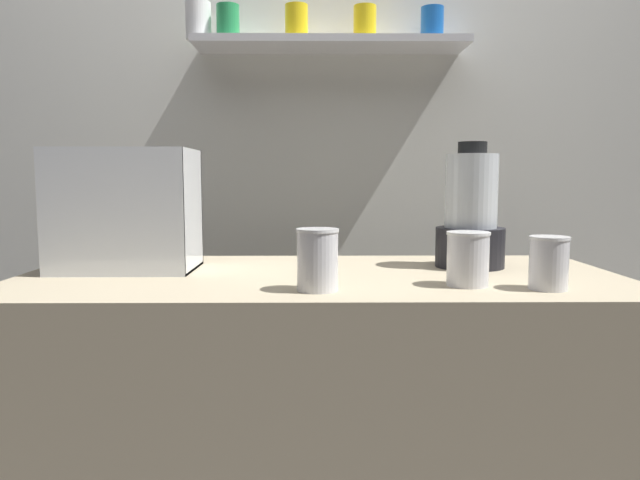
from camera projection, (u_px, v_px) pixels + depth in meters
counter at (320, 456)px, 1.42m from camera, size 1.40×0.64×0.90m
back_wall_unit at (318, 140)px, 2.10m from camera, size 2.60×0.24×2.50m
carrot_display_bin at (129, 231)px, 1.42m from camera, size 0.33×0.22×0.29m
blender_pitcher at (471, 217)px, 1.47m from camera, size 0.17×0.17×0.31m
juice_cup_mango_far_left at (318, 262)px, 1.17m from camera, size 0.09×0.09×0.12m
juice_cup_mango_left at (468, 261)px, 1.22m from camera, size 0.09×0.09×0.11m
juice_cup_beet_middle at (549, 266)px, 1.18m from camera, size 0.08×0.08×0.11m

